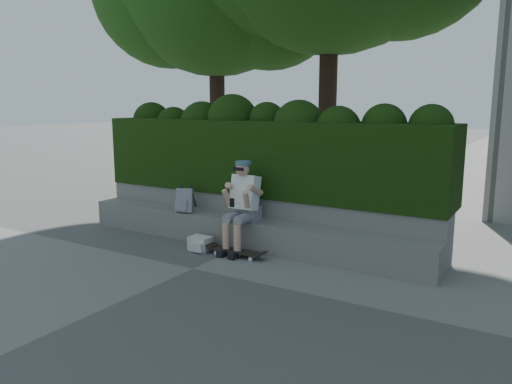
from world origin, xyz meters
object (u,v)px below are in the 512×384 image
Objects in this scene: skateboard at (236,251)px; backpack_ground at (200,243)px; backpack_plaid at (185,200)px; person at (243,203)px.

backpack_ground reaches higher than skateboard.
backpack_ground is (0.62, -0.40, -0.54)m from backpack_plaid.
person is 1.20m from backpack_plaid.
person reaches higher than backpack_ground.
person reaches higher than skateboard.
backpack_plaid is 1.20× the size of backpack_ground.
person is at bearing 29.50° from backpack_ground.
person is 4.18× the size of backpack_ground.
person is 1.61× the size of skateboard.
person is 0.92m from backpack_ground.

